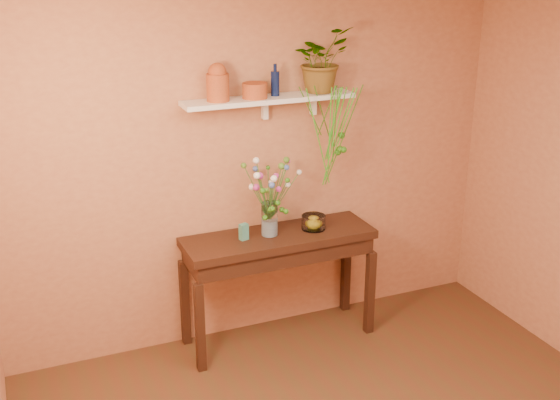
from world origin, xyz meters
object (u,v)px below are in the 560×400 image
(blue_bottle, at_px, (275,83))
(glass_bowl, at_px, (313,223))
(sideboard, at_px, (279,250))
(glass_vase, at_px, (270,221))
(terracotta_jug, at_px, (218,83))
(bouquet, at_px, (270,184))
(spider_plant, at_px, (321,60))

(blue_bottle, distance_m, glass_bowl, 1.12)
(sideboard, height_order, glass_vase, glass_vase)
(sideboard, bearing_deg, glass_vase, 168.27)
(sideboard, relative_size, glass_bowl, 7.97)
(glass_vase, height_order, glass_bowl, glass_vase)
(terracotta_jug, distance_m, blue_bottle, 0.45)
(terracotta_jug, xyz_separation_m, blue_bottle, (0.44, 0.02, -0.03))
(glass_vase, bearing_deg, blue_bottle, 51.93)
(blue_bottle, bearing_deg, sideboard, -102.89)
(glass_vase, relative_size, bouquet, 0.55)
(sideboard, distance_m, spider_plant, 1.47)
(bouquet, distance_m, glass_bowl, 0.52)
(bouquet, bearing_deg, blue_bottle, 54.73)
(glass_vase, relative_size, glass_bowl, 1.41)
(sideboard, xyz_separation_m, bouquet, (-0.07, -0.01, 0.55))
(glass_vase, bearing_deg, sideboard, -11.73)
(glass_vase, distance_m, bouquet, 0.31)
(sideboard, bearing_deg, terracotta_jug, 163.33)
(terracotta_jug, relative_size, blue_bottle, 1.16)
(glass_vase, bearing_deg, bouquet, -103.30)
(terracotta_jug, distance_m, glass_bowl, 1.33)
(sideboard, height_order, blue_bottle, blue_bottle)
(sideboard, xyz_separation_m, glass_vase, (-0.07, 0.01, 0.24))
(sideboard, xyz_separation_m, blue_bottle, (0.03, 0.14, 1.26))
(spider_plant, height_order, glass_bowl, spider_plant)
(glass_vase, distance_m, glass_bowl, 0.36)
(spider_plant, height_order, bouquet, spider_plant)
(spider_plant, distance_m, glass_bowl, 1.24)
(spider_plant, bearing_deg, glass_vase, -163.43)
(terracotta_jug, distance_m, glass_vase, 1.12)
(bouquet, bearing_deg, glass_bowl, -0.05)
(blue_bottle, xyz_separation_m, glass_vase, (-0.10, -0.13, -1.02))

